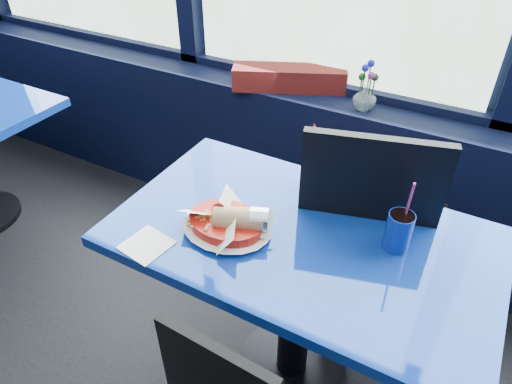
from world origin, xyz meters
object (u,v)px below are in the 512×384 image
near_table (299,273)px  food_basket (228,222)px  chair_near_back (380,229)px  planter_box (289,78)px  flower_vase (365,95)px  soda_cup (399,231)px  ketchup_bottle (311,159)px

near_table → food_basket: size_ratio=4.41×
near_table → food_basket: 0.32m
chair_near_back → planter_box: chair_near_back is taller
chair_near_back → flower_vase: 0.64m
near_table → soda_cup: bearing=16.3°
chair_near_back → flower_vase: (-0.26, 0.52, 0.26)m
near_table → flower_vase: 0.88m
near_table → ketchup_bottle: 0.39m
chair_near_back → food_basket: size_ratio=3.85×
food_basket → soda_cup: (0.48, 0.18, 0.03)m
near_table → flower_vase: (-0.08, 0.83, 0.30)m
chair_near_back → food_basket: (-0.40, -0.41, 0.18)m
chair_near_back → flower_vase: chair_near_back is taller
ketchup_bottle → planter_box: bearing=121.6°
food_basket → ketchup_bottle: bearing=73.3°
food_basket → ketchup_bottle: ketchup_bottle is taller
flower_vase → food_basket: (-0.13, -0.93, -0.08)m
near_table → ketchup_bottle: (-0.08, 0.25, 0.29)m
planter_box → soda_cup: (0.73, -0.78, -0.04)m
planter_box → ketchup_bottle: ketchup_bottle is taller
near_table → food_basket: (-0.21, -0.10, 0.22)m
planter_box → ketchup_bottle: size_ratio=2.11×
planter_box → flower_vase: flower_vase is taller
food_basket → ketchup_bottle: (0.13, 0.35, 0.08)m
chair_near_back → near_table: bearing=43.9°
near_table → planter_box: 1.02m
chair_near_back → ketchup_bottle: chair_near_back is taller
planter_box → food_basket: bearing=-99.5°
chair_near_back → food_basket: 0.60m
chair_near_back → soda_cup: bearing=95.5°
near_table → ketchup_bottle: bearing=108.6°
chair_near_back → planter_box: size_ratio=1.97×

